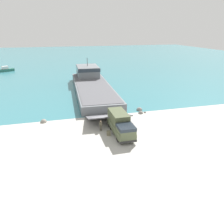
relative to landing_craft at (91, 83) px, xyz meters
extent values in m
plane|color=#B7B5AD|center=(-2.18, -23.55, -1.78)|extent=(240.00, 240.00, 0.00)
cube|color=teal|center=(-2.18, 70.08, -1.78)|extent=(240.00, 180.00, 0.01)
cube|color=slate|center=(-0.12, -3.15, -0.83)|extent=(10.19, 33.57, 1.91)
cube|color=#56565B|center=(-0.12, -3.15, 0.16)|extent=(9.43, 32.22, 0.08)
cube|color=slate|center=(0.33, 8.31, 1.71)|extent=(6.58, 9.55, 3.18)
cube|color=#28333D|center=(0.33, 8.31, 2.68)|extent=(6.76, 9.65, 0.95)
cylinder|color=#3F3F42|center=(0.33, 8.31, 4.51)|extent=(0.16, 0.16, 2.40)
cube|color=#56565B|center=(-0.90, -22.74, -0.79)|extent=(7.78, 6.30, 1.98)
cube|color=#566042|center=(-0.10, -28.17, -0.80)|extent=(2.53, 7.67, 1.12)
cube|color=#566042|center=(-0.09, -30.69, 0.25)|extent=(2.36, 2.61, 0.98)
cube|color=#28333D|center=(-0.09, -30.69, 0.50)|extent=(2.44, 2.64, 0.49)
cube|color=#495236|center=(-0.11, -26.87, 0.61)|extent=(2.42, 4.86, 1.69)
cube|color=#2D2D2D|center=(-0.09, -31.92, -1.20)|extent=(2.56, 0.25, 0.32)
cylinder|color=black|center=(0.95, -30.54, -1.12)|extent=(0.38, 1.32, 1.32)
cylinder|color=black|center=(-1.13, -30.55, -1.12)|extent=(0.38, 1.32, 1.32)
cylinder|color=black|center=(0.93, -26.34, -1.12)|extent=(0.38, 1.32, 1.32)
cylinder|color=black|center=(-1.14, -26.35, -1.12)|extent=(0.38, 1.32, 1.32)
cylinder|color=black|center=(0.93, -25.24, -1.12)|extent=(0.38, 1.32, 1.32)
cylinder|color=black|center=(-1.15, -25.25, -1.12)|extent=(0.38, 1.32, 1.32)
cylinder|color=#4C4738|center=(-2.99, -26.27, -1.35)|extent=(0.14, 0.14, 0.87)
cylinder|color=#4C4738|center=(-2.82, -26.31, -1.35)|extent=(0.14, 0.14, 0.87)
cube|color=#4C4738|center=(-2.90, -26.29, -0.58)|extent=(0.49, 0.34, 0.69)
sphere|color=tan|center=(-2.90, -26.29, -0.12)|extent=(0.23, 0.23, 0.23)
cube|color=#2D7060|center=(-28.49, 34.94, -1.30)|extent=(7.49, 5.01, 0.97)
cube|color=silver|center=(-27.99, 35.18, -0.28)|extent=(2.59, 2.20, 1.07)
cube|color=#6B664C|center=(-2.04, -28.06, -1.48)|extent=(0.74, 0.83, 0.61)
sphere|color=gray|center=(6.71, -18.87, -1.78)|extent=(1.23, 1.23, 1.23)
sphere|color=gray|center=(7.27, -20.48, -1.78)|extent=(0.50, 0.50, 0.50)
sphere|color=gray|center=(-12.06, -20.26, -1.78)|extent=(1.12, 1.12, 1.12)
sphere|color=gray|center=(6.32, -20.59, -1.78)|extent=(0.97, 0.97, 0.97)
camera|label=1|loc=(-9.29, -57.92, 13.79)|focal=35.00mm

